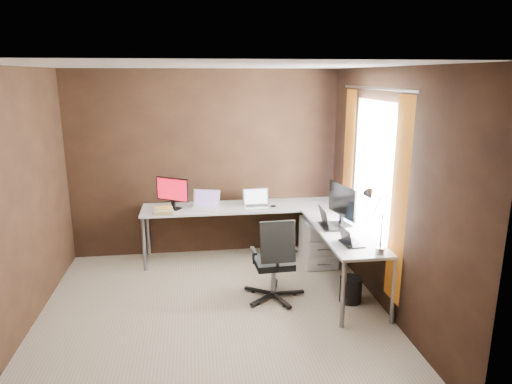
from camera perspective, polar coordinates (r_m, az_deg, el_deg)
room at (r=4.53m, az=-1.35°, el=-0.16°), size 3.60×3.60×2.50m
desk at (r=5.69m, az=2.58°, el=-3.37°), size 2.65×2.25×0.73m
drawer_pedestal at (r=6.05m, az=7.85°, el=-6.21°), size 0.42×0.50×0.60m
monitor_left at (r=5.97m, az=-10.39°, el=0.07°), size 0.41×0.27×0.41m
monitor_right at (r=5.31m, az=10.74°, el=-1.31°), size 0.18×0.58×0.48m
laptop_white at (r=5.95m, az=-6.33°, el=-1.61°), size 0.41×0.35×0.24m
laptop_silver at (r=6.00m, az=0.06°, el=-1.39°), size 0.36×0.27×0.23m
laptop_black_big at (r=5.27m, az=9.07°, el=-3.84°), size 0.26×0.35×0.23m
laptop_black_small at (r=4.79m, az=11.58°, el=-5.97°), size 0.21×0.28×0.18m
book_stack at (r=5.84m, az=-11.53°, el=-2.28°), size 0.26×0.21×0.08m
mouse_left at (r=5.85m, az=-11.54°, el=-2.47°), size 0.10×0.08×0.03m
mouse_corner at (r=5.99m, az=2.18°, el=-1.78°), size 0.09×0.06×0.03m
desk_lamp at (r=4.54m, az=14.45°, el=-2.54°), size 0.20×0.23×0.63m
office_chair at (r=5.11m, az=2.27°, el=-10.36°), size 0.53×0.53×0.95m
wastebasket at (r=5.20m, az=11.74°, el=-11.86°), size 0.31×0.31×0.28m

